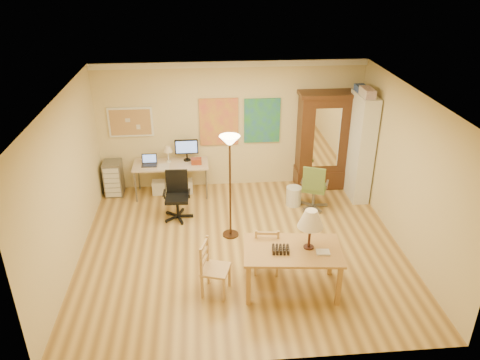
{
  "coord_description": "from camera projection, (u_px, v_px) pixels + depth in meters",
  "views": [
    {
      "loc": [
        -0.61,
        -6.73,
        4.65
      ],
      "look_at": [
        -0.0,
        0.3,
        1.17
      ],
      "focal_mm": 35.0,
      "sensor_mm": 36.0,
      "label": 1
    }
  ],
  "objects": [
    {
      "name": "bookshelf",
      "position": [
        360.0,
        147.0,
        9.4
      ],
      "size": [
        0.33,
        0.87,
        2.17
      ],
      "color": "white",
      "rests_on": "floor"
    },
    {
      "name": "office_chair_green",
      "position": [
        313.0,
        197.0,
        9.25
      ],
      "size": [
        0.59,
        0.59,
        0.96
      ],
      "color": "slate",
      "rests_on": "floor"
    },
    {
      "name": "floor",
      "position": [
        242.0,
        248.0,
        8.12
      ],
      "size": [
        5.5,
        5.5,
        0.0
      ],
      "primitive_type": "plane",
      "color": "olive",
      "rests_on": "ground"
    },
    {
      "name": "ladder_chair_left",
      "position": [
        214.0,
        270.0,
        6.9
      ],
      "size": [
        0.49,
        0.5,
        0.87
      ],
      "color": "#AA7F4E",
      "rests_on": "floor"
    },
    {
      "name": "corkboard",
      "position": [
        131.0,
        122.0,
        9.5
      ],
      "size": [
        0.9,
        0.04,
        0.62
      ],
      "primitive_type": "cube",
      "color": "tan",
      "rests_on": "floor"
    },
    {
      "name": "office_chair_black",
      "position": [
        178.0,
        206.0,
        8.94
      ],
      "size": [
        0.58,
        0.58,
        0.93
      ],
      "color": "black",
      "rests_on": "floor"
    },
    {
      "name": "dining_table",
      "position": [
        299.0,
        241.0,
        6.8
      ],
      "size": [
        1.51,
        1.0,
        1.34
      ],
      "color": "olive",
      "rests_on": "floor"
    },
    {
      "name": "art_panel_right",
      "position": [
        262.0,
        121.0,
        9.74
      ],
      "size": [
        0.75,
        0.04,
        0.95
      ],
      "primitive_type": "cube",
      "color": "#276A9F",
      "rests_on": "floor"
    },
    {
      "name": "ladder_chair_back",
      "position": [
        266.0,
        250.0,
        7.37
      ],
      "size": [
        0.43,
        0.42,
        0.84
      ],
      "color": "#AA7F4E",
      "rests_on": "floor"
    },
    {
      "name": "crown_molding",
      "position": [
        231.0,
        64.0,
        9.15
      ],
      "size": [
        5.5,
        0.08,
        0.12
      ],
      "primitive_type": "cube",
      "color": "white",
      "rests_on": "floor"
    },
    {
      "name": "wastebin",
      "position": [
        294.0,
        196.0,
        9.41
      ],
      "size": [
        0.31,
        0.31,
        0.39
      ],
      "primitive_type": "cylinder",
      "color": "silver",
      "rests_on": "floor"
    },
    {
      "name": "torchiere_lamp",
      "position": [
        230.0,
        157.0,
        7.8
      ],
      "size": [
        0.35,
        0.35,
        1.92
      ],
      "color": "#3D2718",
      "rests_on": "floor"
    },
    {
      "name": "armoire",
      "position": [
        323.0,
        147.0,
        9.87
      ],
      "size": [
        1.14,
        0.54,
        2.09
      ],
      "color": "#3E1A11",
      "rests_on": "floor"
    },
    {
      "name": "drawer_cart",
      "position": [
        114.0,
        178.0,
        9.76
      ],
      "size": [
        0.36,
        0.44,
        0.73
      ],
      "color": "slate",
      "rests_on": "floor"
    },
    {
      "name": "art_panel_left",
      "position": [
        219.0,
        122.0,
        9.67
      ],
      "size": [
        0.8,
        0.04,
        1.0
      ],
      "primitive_type": "cube",
      "color": "gold",
      "rests_on": "floor"
    },
    {
      "name": "computer_desk",
      "position": [
        173.0,
        175.0,
        9.76
      ],
      "size": [
        1.53,
        0.67,
        1.16
      ],
      "color": "tan",
      "rests_on": "floor"
    }
  ]
}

